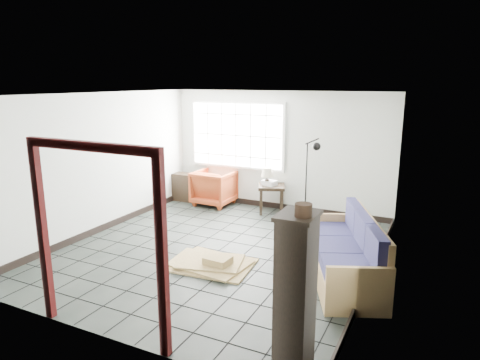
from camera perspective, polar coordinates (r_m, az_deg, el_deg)
The scene contains 15 objects.
ground at distance 7.34m, azimuth -2.84°, elevation -9.39°, with size 5.50×5.50×0.00m, color black.
room_shell at distance 6.89m, azimuth -2.89°, elevation 3.70°, with size 5.02×5.52×2.61m.
window_panel at distance 9.71m, azimuth -0.44°, elevation 5.99°, with size 2.32×0.08×1.52m.
doorway_trim at distance 4.82m, azimuth -18.71°, elevation -4.81°, with size 1.80×0.08×2.20m.
futon_sofa at distance 6.44m, azimuth 14.18°, elevation -9.80°, with size 1.59×2.29×0.95m.
armchair at distance 9.85m, azimuth -3.40°, elevation -0.78°, with size 0.86×0.80×0.88m, color brown.
side_table at distance 9.25m, azimuth 4.21°, elevation -1.34°, with size 0.72×0.72×0.61m.
table_lamp at distance 9.13m, azimuth 3.63°, elevation 0.90°, with size 0.30×0.30×0.39m.
projector at distance 9.20m, azimuth 3.92°, elevation -0.38°, with size 0.34×0.29×0.10m.
floor_lamp at distance 8.04m, azimuth 9.36°, elevation -0.30°, with size 0.48×0.43×1.80m.
console_shelf at distance 10.25m, azimuth -6.95°, elevation -0.97°, with size 0.85×0.35×0.65m.
tall_shelf at distance 4.20m, azimuth 7.41°, elevation -15.00°, with size 0.35×0.45×1.64m.
pot at distance 3.79m, azimuth 8.45°, elevation -3.98°, with size 0.17×0.17×0.12m.
open_box at distance 6.71m, azimuth 8.55°, elevation -10.16°, with size 0.92×0.61×0.48m.
cardboard_pile at distance 6.76m, azimuth -3.86°, elevation -10.97°, with size 1.37×1.03×0.19m.
Camera 1 is at (3.29, -5.93, 2.81)m, focal length 32.00 mm.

